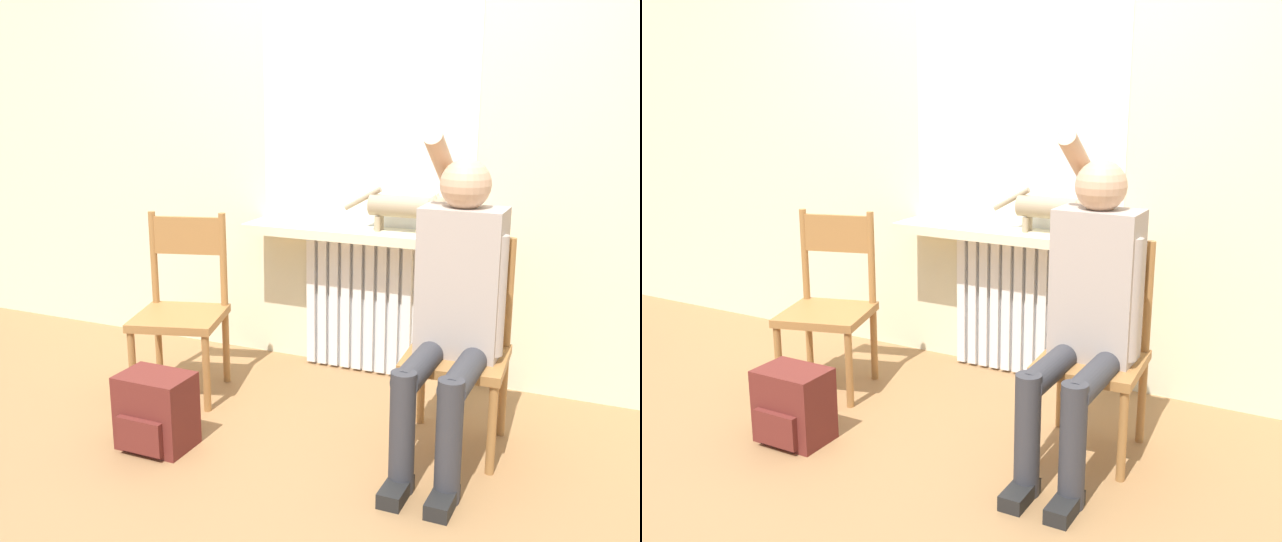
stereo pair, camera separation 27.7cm
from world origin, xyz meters
TOP-DOWN VIEW (x-y plane):
  - ground_plane at (0.00, 0.00)m, footprint 12.00×12.00m
  - wall_with_window at (0.00, 1.23)m, footprint 7.00×0.06m
  - radiator at (0.00, 1.15)m, footprint 0.61×0.08m
  - windowsill at (0.00, 1.07)m, footprint 1.22×0.25m
  - window_glass at (0.00, 1.20)m, footprint 1.17×0.01m
  - chair_left at (-0.71, 0.52)m, footprint 0.52×0.52m
  - chair_right at (0.69, 0.52)m, footprint 0.44×0.44m
  - person at (0.70, 0.40)m, footprint 0.36×1.01m
  - cat at (0.26, 1.09)m, footprint 0.54×0.11m
  - backpack at (-0.47, -0.05)m, footprint 0.31×0.24m

SIDE VIEW (x-z plane):
  - ground_plane at x=0.00m, z-range 0.00..0.00m
  - backpack at x=-0.47m, z-range 0.00..0.33m
  - radiator at x=0.00m, z-range 0.00..0.75m
  - chair_left at x=-0.71m, z-range 0.00..0.90m
  - chair_right at x=0.69m, z-range 0.00..0.90m
  - person at x=0.70m, z-range -0.01..1.36m
  - windowsill at x=0.00m, z-range 0.75..0.80m
  - cat at x=0.26m, z-range 0.82..1.04m
  - wall_with_window at x=0.00m, z-range 0.00..2.70m
  - window_glass at x=0.00m, z-range 0.80..1.93m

